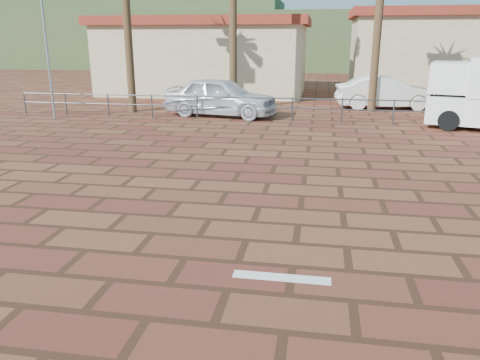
# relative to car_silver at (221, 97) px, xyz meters

# --- Properties ---
(ground) EXTENTS (120.00, 120.00, 0.00)m
(ground) POSITION_rel_car_silver_xyz_m (3.17, -13.00, -0.84)
(ground) COLOR brown
(ground) RESTS_ON ground
(paint_stripe) EXTENTS (1.40, 0.22, 0.01)m
(paint_stripe) POSITION_rel_car_silver_xyz_m (3.87, -14.20, -0.84)
(paint_stripe) COLOR white
(paint_stripe) RESTS_ON ground
(guardrail) EXTENTS (24.06, 0.06, 1.00)m
(guardrail) POSITION_rel_car_silver_xyz_m (3.17, -1.00, -0.16)
(guardrail) COLOR #47494F
(guardrail) RESTS_ON ground
(flagpole) EXTENTS (1.30, 0.10, 8.00)m
(flagpole) POSITION_rel_car_silver_xyz_m (-6.70, -2.00, 3.80)
(flagpole) COLOR gray
(flagpole) RESTS_ON ground
(building_west) EXTENTS (12.60, 7.60, 4.50)m
(building_west) POSITION_rel_car_silver_xyz_m (-2.83, 9.00, 1.44)
(building_west) COLOR beige
(building_west) RESTS_ON ground
(building_east) EXTENTS (10.60, 6.60, 5.00)m
(building_east) POSITION_rel_car_silver_xyz_m (11.17, 11.00, 1.70)
(building_east) COLOR beige
(building_east) RESTS_ON ground
(hill_front) EXTENTS (70.00, 18.00, 6.00)m
(hill_front) POSITION_rel_car_silver_xyz_m (3.17, 37.00, 2.16)
(hill_front) COLOR #384C28
(hill_front) RESTS_ON ground
(hill_back) EXTENTS (35.00, 14.00, 8.00)m
(hill_back) POSITION_rel_car_silver_xyz_m (-18.83, 43.00, 3.16)
(hill_back) COLOR #384C28
(hill_back) RESTS_ON ground
(car_silver) EXTENTS (5.21, 2.83, 1.68)m
(car_silver) POSITION_rel_car_silver_xyz_m (0.00, 0.00, 0.00)
(car_silver) COLOR silver
(car_silver) RESTS_ON ground
(car_white) EXTENTS (4.89, 2.13, 1.56)m
(car_white) POSITION_rel_car_silver_xyz_m (7.42, 3.50, -0.06)
(car_white) COLOR white
(car_white) RESTS_ON ground
(street_sign) EXTENTS (0.50, 0.13, 2.49)m
(street_sign) POSITION_rel_car_silver_xyz_m (9.95, -1.00, 0.90)
(street_sign) COLOR gray
(street_sign) RESTS_ON ground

